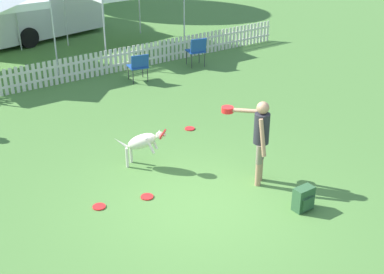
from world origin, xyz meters
The scene contains 11 objects.
ground_plane centered at (0.00, 0.00, 0.00)m, with size 240.00×240.00×0.00m, color #4C7A38.
handler_person centered at (1.32, 0.08, 1.01)m, with size 0.55×1.07×1.61m.
leaping_dog centered at (-0.09, 1.80, 0.55)m, with size 0.80×0.94×0.86m.
frisbee_near_handler centered at (1.67, 2.73, 0.01)m, with size 0.23×0.23×0.02m.
frisbee_near_dog centered at (-1.47, 0.99, 0.01)m, with size 0.23×0.23×0.02m.
frisbee_midfield centered at (-0.63, 0.78, 0.01)m, with size 0.23×0.23×0.02m.
backpack_on_grass centered at (1.34, -1.09, 0.21)m, with size 0.35×0.24×0.42m.
picket_fence centered at (0.00, 7.29, 0.36)m, with size 16.63×0.04×0.71m.
folding_chair_center centered at (2.37, 6.19, 0.48)m, with size 0.59×0.61×0.81m.
folding_chair_green_right centered at (4.49, 6.36, 0.54)m, with size 0.60×0.62×0.90m.
equipment_trailer centered at (1.50, 12.59, 1.25)m, with size 6.06×3.24×2.36m.
Camera 1 is at (-4.68, -6.29, 5.04)m, focal length 50.00 mm.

